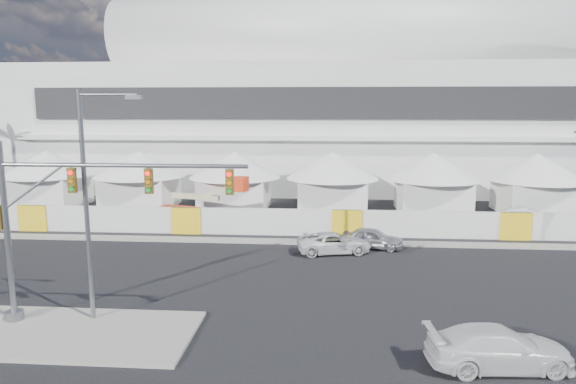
# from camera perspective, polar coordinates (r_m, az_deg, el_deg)

# --- Properties ---
(ground) EXTENTS (160.00, 160.00, 0.00)m
(ground) POSITION_cam_1_polar(r_m,az_deg,el_deg) (24.80, -6.52, -13.02)
(ground) COLOR black
(ground) RESTS_ON ground
(median_island) EXTENTS (10.00, 5.00, 0.15)m
(median_island) POSITION_cam_1_polar(r_m,az_deg,el_deg) (24.03, -22.62, -14.29)
(median_island) COLOR gray
(median_island) RESTS_ON ground
(far_curb) EXTENTS (80.00, 1.20, 0.12)m
(far_curb) POSITION_cam_1_polar(r_m,az_deg,el_deg) (39.43, 27.53, -5.42)
(far_curb) COLOR gray
(far_curb) RESTS_ON ground
(stadium) EXTENTS (80.00, 24.80, 21.98)m
(stadium) POSITION_cam_1_polar(r_m,az_deg,el_deg) (64.13, 8.24, 9.37)
(stadium) COLOR silver
(stadium) RESTS_ON ground
(tent_row) EXTENTS (53.40, 8.40, 5.40)m
(tent_row) POSITION_cam_1_polar(r_m,az_deg,el_deg) (47.08, -0.53, 1.77)
(tent_row) COLOR white
(tent_row) RESTS_ON ground
(hoarding_fence) EXTENTS (70.00, 0.25, 2.00)m
(hoarding_fence) POSITION_cam_1_polar(r_m,az_deg,el_deg) (37.98, 6.56, -3.46)
(hoarding_fence) COLOR silver
(hoarding_fence) RESTS_ON ground
(sedan_silver) EXTENTS (2.49, 4.34, 1.39)m
(sedan_silver) POSITION_cam_1_polar(r_m,az_deg,el_deg) (35.21, 9.36, -5.07)
(sedan_silver) COLOR #B3B3B8
(sedan_silver) RESTS_ON ground
(pickup_curb) EXTENTS (3.19, 5.17, 1.34)m
(pickup_curb) POSITION_cam_1_polar(r_m,az_deg,el_deg) (33.81, 5.16, -5.64)
(pickup_curb) COLOR silver
(pickup_curb) RESTS_ON ground
(pickup_near) EXTENTS (2.64, 5.44, 1.52)m
(pickup_near) POSITION_cam_1_polar(r_m,az_deg,el_deg) (21.04, 22.38, -15.71)
(pickup_near) COLOR silver
(pickup_near) RESTS_ON ground
(lot_car_a) EXTENTS (2.90, 4.64, 1.44)m
(lot_car_a) POSITION_cam_1_polar(r_m,az_deg,el_deg) (45.39, 25.01, -2.53)
(lot_car_a) COLOR silver
(lot_car_a) RESTS_ON ground
(traffic_mast) EXTENTS (10.90, 0.77, 7.90)m
(traffic_mast) POSITION_cam_1_polar(r_m,az_deg,el_deg) (24.00, -24.40, -3.19)
(traffic_mast) COLOR slate
(traffic_mast) RESTS_ON median_island
(streetlight_median) EXTENTS (2.77, 0.28, 10.03)m
(streetlight_median) POSITION_cam_1_polar(r_m,az_deg,el_deg) (23.48, -21.03, 0.13)
(streetlight_median) COLOR slate
(streetlight_median) RESTS_ON median_island
(boom_lift) EXTENTS (8.30, 2.91, 4.09)m
(boom_lift) POSITION_cam_1_polar(r_m,az_deg,el_deg) (42.88, -10.80, -1.94)
(boom_lift) COLOR #ED3B16
(boom_lift) RESTS_ON ground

